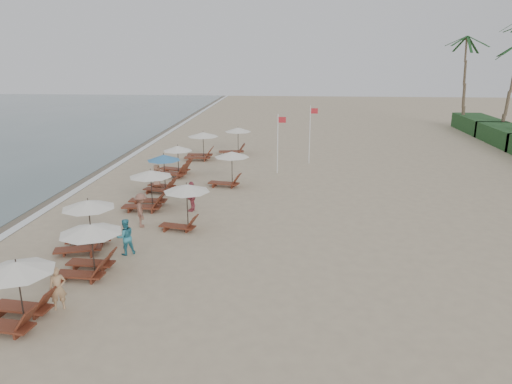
# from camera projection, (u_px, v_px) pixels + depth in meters

# --- Properties ---
(ground) EXTENTS (160.00, 160.00, 0.00)m
(ground) POSITION_uv_depth(u_px,v_px,m) (232.00, 279.00, 18.05)
(ground) COLOR tan
(ground) RESTS_ON ground
(wet_sand_band) EXTENTS (3.20, 140.00, 0.01)m
(wet_sand_band) POSITION_uv_depth(u_px,v_px,m) (46.00, 196.00, 28.57)
(wet_sand_band) COLOR #6B5E4C
(wet_sand_band) RESTS_ON ground
(foam_line) EXTENTS (0.50, 140.00, 0.02)m
(foam_line) POSITION_uv_depth(u_px,v_px,m) (67.00, 196.00, 28.47)
(foam_line) COLOR white
(foam_line) RESTS_ON ground
(lounger_station_0) EXTENTS (2.63, 2.29, 2.13)m
(lounger_station_0) POSITION_uv_depth(u_px,v_px,m) (13.00, 293.00, 14.80)
(lounger_station_0) COLOR maroon
(lounger_station_0) RESTS_ON ground
(lounger_station_1) EXTENTS (2.55, 2.37, 2.06)m
(lounger_station_1) POSITION_uv_depth(u_px,v_px,m) (88.00, 247.00, 18.14)
(lounger_station_1) COLOR maroon
(lounger_station_1) RESTS_ON ground
(lounger_station_2) EXTENTS (2.60, 2.33, 2.26)m
(lounger_station_2) POSITION_uv_depth(u_px,v_px,m) (85.00, 225.00, 20.45)
(lounger_station_2) COLOR maroon
(lounger_station_2) RESTS_ON ground
(lounger_station_3) EXTENTS (2.70, 2.34, 2.15)m
(lounger_station_3) POSITION_uv_depth(u_px,v_px,m) (147.00, 190.00, 26.01)
(lounger_station_3) COLOR maroon
(lounger_station_3) RESTS_ON ground
(lounger_station_4) EXTENTS (2.36, 2.08, 2.30)m
(lounger_station_4) POSITION_uv_depth(u_px,v_px,m) (161.00, 173.00, 29.23)
(lounger_station_4) COLOR maroon
(lounger_station_4) RESTS_ON ground
(lounger_station_5) EXTENTS (2.69, 2.71, 2.09)m
(lounger_station_5) POSITION_uv_depth(u_px,v_px,m) (174.00, 162.00, 33.16)
(lounger_station_5) COLOR maroon
(lounger_station_5) RESTS_ON ground
(lounger_station_6) EXTENTS (2.74, 2.46, 2.19)m
(lounger_station_6) POSITION_uv_depth(u_px,v_px,m) (200.00, 145.00, 38.10)
(lounger_station_6) COLOR maroon
(lounger_station_6) RESTS_ON ground
(inland_station_0) EXTENTS (2.54, 2.24, 2.22)m
(inland_station_0) POSITION_uv_depth(u_px,v_px,m) (183.00, 200.00, 22.77)
(inland_station_0) COLOR maroon
(inland_station_0) RESTS_ON ground
(inland_station_1) EXTENTS (2.71, 2.24, 2.22)m
(inland_station_1) POSITION_uv_depth(u_px,v_px,m) (228.00, 165.00, 30.28)
(inland_station_1) COLOR maroon
(inland_station_1) RESTS_ON ground
(inland_station_2) EXTENTS (2.81, 2.24, 2.22)m
(inland_station_2) POSITION_uv_depth(u_px,v_px,m) (235.00, 139.00, 40.00)
(inland_station_2) COLOR maroon
(inland_station_2) RESTS_ON ground
(beachgoer_near) EXTENTS (0.64, 0.56, 1.48)m
(beachgoer_near) POSITION_uv_depth(u_px,v_px,m) (58.00, 288.00, 15.80)
(beachgoer_near) COLOR tan
(beachgoer_near) RESTS_ON ground
(beachgoer_mid_a) EXTENTS (0.96, 0.92, 1.57)m
(beachgoer_mid_a) POSITION_uv_depth(u_px,v_px,m) (125.00, 237.00, 20.11)
(beachgoer_mid_a) COLOR teal
(beachgoer_mid_a) RESTS_ON ground
(beachgoer_mid_b) EXTENTS (0.97, 1.25, 1.70)m
(beachgoer_mid_b) POSITION_uv_depth(u_px,v_px,m) (141.00, 210.00, 23.30)
(beachgoer_mid_b) COLOR brown
(beachgoer_mid_b) RESTS_ON ground
(beachgoer_far_a) EXTENTS (0.59, 1.02, 1.64)m
(beachgoer_far_a) POSITION_uv_depth(u_px,v_px,m) (192.00, 196.00, 25.65)
(beachgoer_far_a) COLOR #AD4552
(beachgoer_far_a) RESTS_ON ground
(beachgoer_far_b) EXTENTS (0.66, 0.84, 1.51)m
(beachgoer_far_b) POSITION_uv_depth(u_px,v_px,m) (157.00, 176.00, 30.11)
(beachgoer_far_b) COLOR tan
(beachgoer_far_b) RESTS_ON ground
(flag_pole_near) EXTENTS (0.60, 0.08, 4.18)m
(flag_pole_near) POSITION_uv_depth(u_px,v_px,m) (278.00, 141.00, 33.38)
(flag_pole_near) COLOR silver
(flag_pole_near) RESTS_ON ground
(flag_pole_far) EXTENTS (0.60, 0.08, 4.42)m
(flag_pole_far) POSITION_uv_depth(u_px,v_px,m) (310.00, 132.00, 36.41)
(flag_pole_far) COLOR silver
(flag_pole_far) RESTS_ON ground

